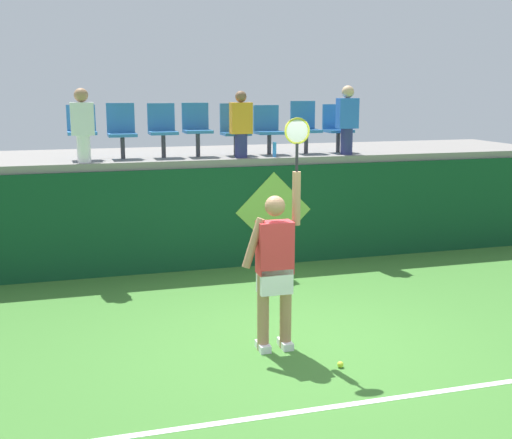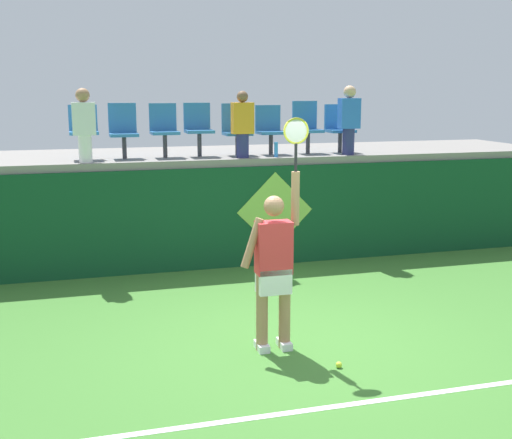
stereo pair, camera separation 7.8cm
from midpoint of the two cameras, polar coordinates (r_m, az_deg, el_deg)
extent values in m
plane|color=#3D752D|center=(7.62, 3.96, -10.68)|extent=(40.00, 40.00, 0.00)
cube|color=#0F4223|center=(10.58, -2.29, 0.20)|extent=(12.35, 0.20, 1.62)
cube|color=gray|center=(11.63, -3.73, 5.53)|extent=(12.35, 2.54, 0.12)
cube|color=white|center=(6.35, 8.68, -15.46)|extent=(11.12, 0.08, 0.01)
cube|color=white|center=(7.44, 0.82, -10.88)|extent=(0.12, 0.26, 0.08)
cube|color=white|center=(7.51, 2.76, -10.67)|extent=(0.12, 0.26, 0.08)
cylinder|color=#A87A56|center=(7.30, 0.83, -8.01)|extent=(0.13, 0.13, 0.87)
cylinder|color=#A87A56|center=(7.37, 2.79, -7.83)|extent=(0.13, 0.13, 0.87)
cube|color=white|center=(7.22, 1.83, -5.26)|extent=(0.36, 0.22, 0.28)
cube|color=red|center=(7.13, 1.85, -2.44)|extent=(0.38, 0.22, 0.57)
sphere|color=#A87A56|center=(7.03, 1.87, 1.17)|extent=(0.22, 0.22, 0.22)
cylinder|color=#A87A56|center=(7.04, -0.01, -2.04)|extent=(0.26, 0.09, 0.55)
cylinder|color=#A87A56|center=(7.09, 3.73, 1.82)|extent=(0.09, 0.09, 0.58)
cylinder|color=black|center=(7.03, 3.77, 5.36)|extent=(0.03, 0.03, 0.30)
torus|color=gold|center=(7.01, 3.80, 7.63)|extent=(0.28, 0.02, 0.28)
ellipsoid|color=silver|center=(7.01, 3.80, 7.63)|extent=(0.24, 0.02, 0.24)
sphere|color=#D1E533|center=(7.05, 7.48, -12.32)|extent=(0.07, 0.07, 0.07)
cylinder|color=#338CE5|center=(10.78, 1.95, 6.05)|extent=(0.06, 0.06, 0.24)
cylinder|color=#38383D|center=(10.68, -14.37, 6.07)|extent=(0.07, 0.07, 0.39)
cube|color=#2D70B2|center=(10.66, -14.43, 7.25)|extent=(0.44, 0.42, 0.05)
cube|color=#2D70B2|center=(10.84, -14.51, 8.51)|extent=(0.44, 0.04, 0.40)
cylinder|color=#38383D|center=(10.71, -11.08, 6.11)|extent=(0.07, 0.07, 0.35)
cube|color=#2D70B2|center=(10.70, -11.12, 7.18)|extent=(0.44, 0.42, 0.05)
cube|color=#2D70B2|center=(10.87, -11.26, 8.60)|extent=(0.44, 0.04, 0.47)
cylinder|color=#38383D|center=(10.78, -7.64, 6.31)|extent=(0.07, 0.07, 0.37)
cube|color=#2D70B2|center=(10.77, -7.67, 7.42)|extent=(0.44, 0.42, 0.05)
cube|color=#2D70B2|center=(10.94, -7.85, 8.76)|extent=(0.44, 0.04, 0.44)
cylinder|color=#38383D|center=(10.88, -4.69, 6.44)|extent=(0.07, 0.07, 0.38)
cube|color=#2D70B2|center=(10.86, -4.71, 7.59)|extent=(0.44, 0.42, 0.05)
cube|color=#2D70B2|center=(11.03, -4.92, 8.89)|extent=(0.44, 0.04, 0.43)
cylinder|color=#38383D|center=(11.02, -1.41, 6.41)|extent=(0.07, 0.07, 0.33)
cube|color=#2D70B2|center=(11.00, -1.42, 7.41)|extent=(0.44, 0.42, 0.05)
cube|color=#2D70B2|center=(11.17, -1.67, 8.79)|extent=(0.44, 0.04, 0.47)
cylinder|color=#38383D|center=(11.17, 1.50, 6.50)|extent=(0.07, 0.07, 0.34)
cube|color=#2D70B2|center=(11.16, 1.50, 7.51)|extent=(0.44, 0.42, 0.05)
cube|color=#2D70B2|center=(11.33, 1.22, 8.77)|extent=(0.44, 0.04, 0.43)
cylinder|color=#38383D|center=(11.39, 4.70, 6.60)|extent=(0.07, 0.07, 0.36)
cube|color=#2D70B2|center=(11.37, 4.71, 7.62)|extent=(0.44, 0.42, 0.05)
cube|color=#2D70B2|center=(11.54, 4.40, 8.99)|extent=(0.44, 0.04, 0.47)
cylinder|color=#38383D|center=(11.61, 7.45, 6.60)|extent=(0.07, 0.07, 0.35)
cube|color=#2D70B2|center=(11.59, 7.48, 7.58)|extent=(0.44, 0.42, 0.05)
cube|color=#2D70B2|center=(11.75, 7.14, 8.81)|extent=(0.44, 0.04, 0.43)
cylinder|color=navy|center=(11.28, 8.17, 6.68)|extent=(0.20, 0.20, 0.44)
cube|color=blue|center=(11.25, 8.24, 9.05)|extent=(0.34, 0.20, 0.50)
sphere|color=#DBAD84|center=(11.24, 8.29, 10.85)|extent=(0.21, 0.21, 0.21)
cylinder|color=navy|center=(10.69, -0.96, 6.39)|extent=(0.20, 0.20, 0.38)
cube|color=orange|center=(10.66, -0.96, 8.74)|extent=(0.34, 0.20, 0.49)
sphere|color=brown|center=(10.65, -0.97, 10.56)|extent=(0.18, 0.18, 0.18)
cylinder|color=white|center=(10.28, -14.31, 5.93)|extent=(0.20, 0.20, 0.41)
cube|color=white|center=(10.25, -14.43, 8.42)|extent=(0.34, 0.20, 0.48)
sphere|color=#A87A56|center=(10.25, -14.52, 10.35)|extent=(0.21, 0.21, 0.21)
cube|color=#0F4223|center=(10.86, 1.83, -3.88)|extent=(0.90, 0.01, 0.00)
plane|color=#8CC64C|center=(10.66, 1.86, 0.73)|extent=(1.27, 0.00, 1.27)
camera|label=1|loc=(0.04, -89.73, 0.05)|focal=46.36mm
camera|label=2|loc=(0.04, 90.27, -0.05)|focal=46.36mm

